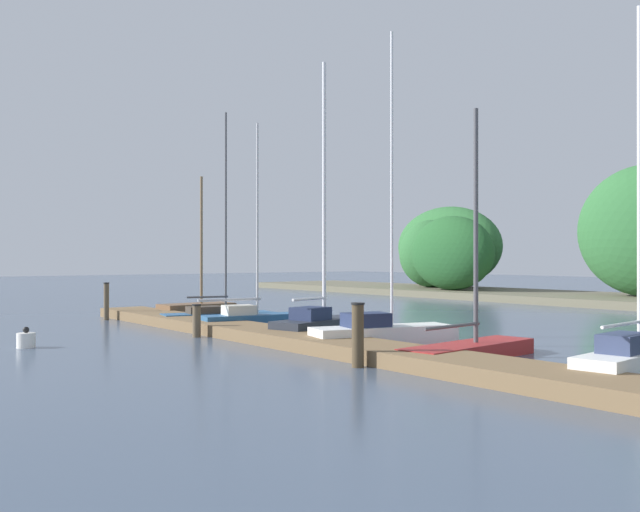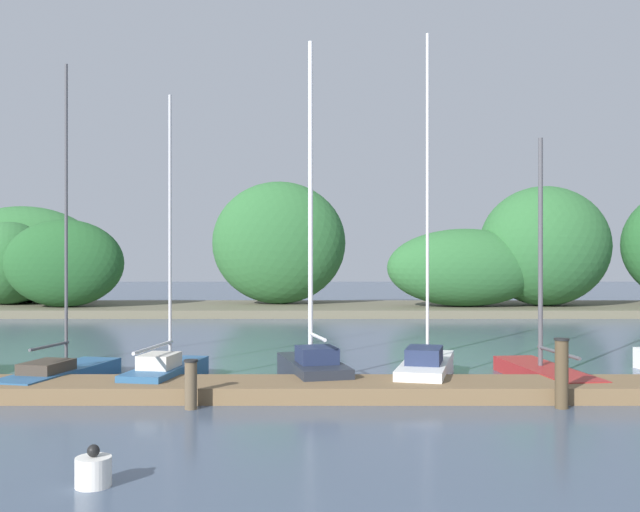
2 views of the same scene
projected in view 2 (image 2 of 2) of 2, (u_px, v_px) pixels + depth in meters
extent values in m
cube|color=brown|center=(381.00, 389.00, 15.61)|extent=(25.99, 1.80, 0.35)
cube|color=#66604C|center=(345.00, 309.00, 38.83)|extent=(66.92, 8.00, 0.40)
ellipsoid|color=#2D6633|center=(546.00, 246.00, 38.11)|extent=(6.90, 5.47, 6.37)
ellipsoid|color=#2D6633|center=(466.00, 268.00, 37.54)|extent=(8.20, 3.75, 4.08)
ellipsoid|color=#2D6633|center=(280.00, 243.00, 39.61)|extent=(7.36, 4.25, 6.77)
ellipsoid|color=#235628|center=(65.00, 263.00, 37.20)|extent=(6.23, 3.09, 4.55)
ellipsoid|color=#2D6633|center=(11.00, 263.00, 39.21)|extent=(4.53, 3.98, 4.53)
ellipsoid|color=#2D6633|center=(23.00, 254.00, 40.82)|extent=(8.91, 3.88, 5.48)
cube|color=#285684|center=(60.00, 377.00, 17.12)|extent=(1.95, 4.16, 0.38)
cube|color=#285684|center=(99.00, 366.00, 18.88)|extent=(0.81, 1.11, 0.33)
cube|color=#3D3328|center=(48.00, 367.00, 16.63)|extent=(1.07, 1.36, 0.25)
cylinder|color=#4C4C51|center=(67.00, 215.00, 17.41)|extent=(0.08, 0.08, 7.35)
cylinder|color=#4C4C51|center=(51.00, 346.00, 16.74)|extent=(0.40, 1.51, 0.07)
cube|color=#285684|center=(167.00, 376.00, 16.93)|extent=(1.53, 3.44, 0.50)
cube|color=#285684|center=(189.00, 367.00, 18.40)|extent=(0.67, 0.91, 0.42)
cube|color=beige|center=(160.00, 361.00, 16.52)|extent=(0.90, 1.11, 0.32)
cylinder|color=#B7B7BC|center=(171.00, 229.00, 17.17)|extent=(0.08, 0.08, 6.44)
cylinder|color=#B7B7BC|center=(155.00, 347.00, 16.21)|extent=(0.45, 2.16, 0.08)
cube|color=#232833|center=(314.00, 372.00, 17.20)|extent=(1.88, 3.41, 0.57)
cube|color=#232833|center=(301.00, 364.00, 18.61)|extent=(0.81, 0.93, 0.49)
cube|color=#1E2847|center=(318.00, 355.00, 16.81)|extent=(1.07, 1.15, 0.37)
cylinder|color=silver|center=(311.00, 200.00, 17.43)|extent=(0.12, 0.12, 7.72)
cylinder|color=silver|center=(318.00, 336.00, 16.78)|extent=(0.44, 1.48, 0.08)
cube|color=white|center=(427.00, 372.00, 17.26)|extent=(1.97, 4.05, 0.57)
cube|color=white|center=(434.00, 362.00, 18.97)|extent=(0.80, 1.09, 0.48)
cube|color=#1E2847|center=(425.00, 355.00, 16.79)|extent=(1.05, 1.33, 0.37)
cylinder|color=silver|center=(428.00, 196.00, 17.54)|extent=(0.08, 0.08, 7.96)
cube|color=maroon|center=(547.00, 375.00, 17.38)|extent=(1.59, 4.25, 0.37)
cube|color=maroon|center=(517.00, 364.00, 19.23)|extent=(0.72, 1.10, 0.32)
cylinder|color=#4C4C51|center=(542.00, 252.00, 17.68)|extent=(0.11, 0.11, 5.61)
cylinder|color=#4C4C51|center=(559.00, 352.00, 16.74)|extent=(0.34, 2.10, 0.08)
cylinder|color=brown|center=(192.00, 385.00, 14.39)|extent=(0.25, 0.25, 0.95)
cylinder|color=black|center=(192.00, 361.00, 14.39)|extent=(0.28, 0.28, 0.04)
cylinder|color=#4C3D28|center=(563.00, 374.00, 14.46)|extent=(0.27, 0.27, 1.38)
cylinder|color=black|center=(563.00, 339.00, 14.46)|extent=(0.31, 0.31, 0.04)
cylinder|color=white|center=(94.00, 472.00, 9.58)|extent=(0.48, 0.48, 0.40)
sphere|color=black|center=(94.00, 451.00, 9.58)|extent=(0.17, 0.17, 0.17)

